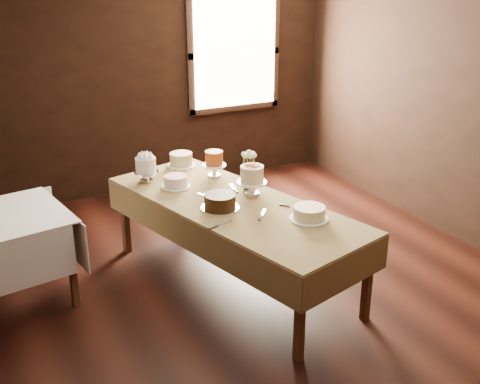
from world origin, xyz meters
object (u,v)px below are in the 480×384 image
(cake_server_e, at_px, (225,223))
(flower_vase, at_px, (249,181))
(cake_server_b, at_px, (298,207))
(cake_cream, at_px, (309,214))
(cake_server_a, at_px, (263,212))
(cake_server_c, at_px, (204,195))
(cake_chocolate, at_px, (220,202))
(cake_meringue, at_px, (146,170))
(cake_lattice, at_px, (176,183))
(cake_server_d, at_px, (233,186))
(display_table, at_px, (233,209))
(cake_speckled, at_px, (181,160))
(cake_caramel, at_px, (214,165))
(side_table, at_px, (6,227))
(cake_flowers, at_px, (252,182))

(cake_server_e, xyz_separation_m, flower_vase, (0.52, 0.60, 0.06))
(cake_server_b, xyz_separation_m, cake_server_e, (-0.68, -0.01, 0.00))
(cake_cream, distance_m, cake_server_a, 0.39)
(cake_cream, distance_m, cake_server_c, 1.01)
(cake_server_c, height_order, flower_vase, flower_vase)
(cake_chocolate, bearing_deg, flower_vase, 35.68)
(cake_meringue, xyz_separation_m, cake_server_a, (0.62, -1.13, -0.11))
(cake_chocolate, xyz_separation_m, flower_vase, (0.43, 0.31, 0.01))
(cake_meringue, bearing_deg, cake_server_e, -78.07)
(cake_lattice, bearing_deg, cake_server_b, -50.44)
(cake_server_b, height_order, cake_server_d, same)
(cake_server_c, relative_size, flower_vase, 1.75)
(display_table, xyz_separation_m, cake_lattice, (-0.31, 0.56, 0.10))
(cake_speckled, height_order, cake_caramel, cake_caramel)
(cake_server_a, relative_size, cake_server_b, 1.00)
(side_table, height_order, flower_vase, flower_vase)
(cake_flowers, distance_m, cake_server_e, 0.67)
(side_table, relative_size, cake_lattice, 3.76)
(cake_lattice, relative_size, cake_server_c, 1.18)
(cake_chocolate, distance_m, cake_cream, 0.75)
(cake_lattice, xyz_separation_m, cake_server_e, (0.06, -0.91, -0.04))
(cake_meringue, height_order, cake_server_c, cake_meringue)
(cake_chocolate, height_order, cake_server_e, cake_chocolate)
(cake_speckled, height_order, flower_vase, flower_vase)
(cake_speckled, xyz_separation_m, cake_cream, (0.43, -1.67, -0.01))
(cake_chocolate, distance_m, cake_server_a, 0.37)
(display_table, bearing_deg, cake_server_d, 64.98)
(cake_meringue, height_order, cake_flowers, cake_flowers)
(cake_lattice, relative_size, cake_server_a, 1.18)
(cake_cream, xyz_separation_m, cake_server_e, (-0.63, 0.23, -0.05))
(cake_speckled, bearing_deg, side_table, -161.91)
(cake_lattice, distance_m, cake_server_b, 1.17)
(side_table, distance_m, cake_server_a, 2.07)
(display_table, distance_m, cake_flowers, 0.31)
(cake_server_e, bearing_deg, cake_server_c, 66.61)
(cake_speckled, bearing_deg, cake_server_a, -83.02)
(cake_meringue, height_order, cake_server_a, cake_meringue)
(cake_server_b, height_order, cake_server_e, same)
(cake_meringue, bearing_deg, cake_cream, -57.91)
(flower_vase, bearing_deg, cake_caramel, 108.86)
(cake_caramel, relative_size, cake_server_d, 1.08)
(cake_server_b, bearing_deg, cake_speckled, 155.73)
(cake_lattice, relative_size, cake_server_e, 1.18)
(side_table, bearing_deg, cake_flowers, -11.82)
(cake_server_e, bearing_deg, cake_server_b, -14.42)
(cake_speckled, xyz_separation_m, cake_chocolate, (-0.10, -1.15, -0.00))
(cake_chocolate, bearing_deg, cake_server_c, 91.00)
(cake_lattice, xyz_separation_m, cake_caramel, (0.43, 0.12, 0.06))
(cake_caramel, distance_m, cake_server_a, 0.98)
(cake_speckled, bearing_deg, cake_meringue, -149.43)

